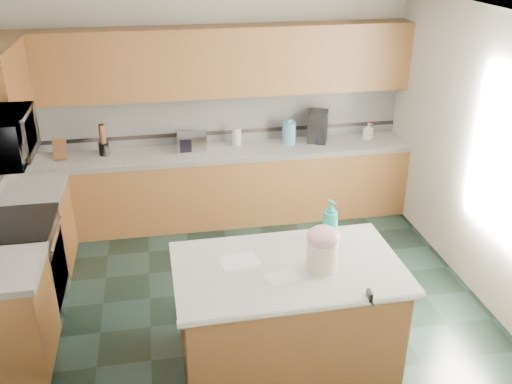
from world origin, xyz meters
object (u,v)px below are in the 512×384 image
object	(u,v)px
soap_bottle_island	(330,221)
coffee_maker	(318,126)
island_top	(288,269)
toaster_oven	(192,142)
knife_block	(60,149)
treat_jar	(322,255)
island_base	(287,316)

from	to	relation	value
soap_bottle_island	coffee_maker	distance (m)	2.43
island_top	soap_bottle_island	bearing A→B (deg)	36.07
soap_bottle_island	toaster_oven	world-z (taller)	soap_bottle_island
toaster_oven	knife_block	bearing A→B (deg)	-174.84
toaster_oven	soap_bottle_island	bearing A→B (deg)	-62.25
treat_jar	soap_bottle_island	bearing A→B (deg)	78.50
knife_block	coffee_maker	size ratio (longest dim) A/B	0.62
soap_bottle_island	island_base	bearing A→B (deg)	-159.46
knife_block	coffee_maker	world-z (taller)	coffee_maker
knife_block	coffee_maker	xyz separation A→B (m)	(3.04, 0.03, 0.07)
knife_block	soap_bottle_island	bearing A→B (deg)	-37.90
island_top	soap_bottle_island	size ratio (longest dim) A/B	4.86
coffee_maker	treat_jar	bearing A→B (deg)	-83.91
island_base	knife_block	distance (m)	3.40
treat_jar	coffee_maker	size ratio (longest dim) A/B	0.64
island_base	soap_bottle_island	xyz separation A→B (m)	(0.44, 0.32, 0.68)
treat_jar	soap_bottle_island	size ratio (longest dim) A/B	0.67
island_base	toaster_oven	size ratio (longest dim) A/B	4.91
knife_block	toaster_oven	xyz separation A→B (m)	(1.50, 0.00, -0.02)
coffee_maker	toaster_oven	bearing A→B (deg)	-157.59
treat_jar	island_base	bearing A→B (deg)	172.22
soap_bottle_island	coffee_maker	bearing A→B (deg)	60.33
coffee_maker	knife_block	bearing A→B (deg)	-158.14
knife_block	island_top	bearing A→B (deg)	-47.09
soap_bottle_island	knife_block	size ratio (longest dim) A/B	1.56
treat_jar	coffee_maker	xyz separation A→B (m)	(0.76, 2.78, 0.07)
island_top	treat_jar	distance (m)	0.30
treat_jar	toaster_oven	world-z (taller)	treat_jar
island_base	toaster_oven	distance (m)	2.78
coffee_maker	island_base	bearing A→B (deg)	-89.14
soap_bottle_island	coffee_maker	world-z (taller)	coffee_maker
island_base	coffee_maker	distance (m)	2.95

